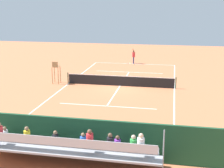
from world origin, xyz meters
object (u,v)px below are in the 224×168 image
(courtside_bench, at_px, (121,142))
(tennis_racket, at_px, (130,63))
(umpire_chair, at_px, (56,70))
(equipment_bag, at_px, (84,147))
(bleacher_stand, at_px, (67,149))
(tennis_player, at_px, (134,56))
(tennis_net, at_px, (120,81))
(tennis_ball_near, at_px, (134,65))

(courtside_bench, relative_size, tennis_racket, 3.11)
(umpire_chair, distance_m, equipment_bag, 14.74)
(bleacher_stand, xyz_separation_m, umpire_chair, (6.28, -15.12, 0.35))
(tennis_player, relative_size, tennis_racket, 3.33)
(bleacher_stand, height_order, equipment_bag, bleacher_stand)
(tennis_net, height_order, bleacher_stand, bleacher_stand)
(tennis_net, xyz_separation_m, bleacher_stand, (-0.08, 15.35, 0.46))
(courtside_bench, bearing_deg, tennis_net, -80.31)
(courtside_bench, height_order, tennis_player, tennis_player)
(umpire_chair, distance_m, tennis_racket, 12.87)
(tennis_net, bearing_deg, courtside_bench, 99.69)
(tennis_net, height_order, equipment_bag, tennis_net)
(courtside_bench, bearing_deg, tennis_racket, -83.27)
(umpire_chair, relative_size, tennis_player, 1.11)
(bleacher_stand, distance_m, tennis_ball_near, 25.74)
(tennis_net, distance_m, courtside_bench, 13.46)
(tennis_net, relative_size, umpire_chair, 4.81)
(tennis_net, height_order, tennis_player, tennis_player)
(courtside_bench, xyz_separation_m, tennis_ball_near, (2.21, -23.64, -0.53))
(tennis_racket, height_order, tennis_ball_near, tennis_ball_near)
(bleacher_stand, bearing_deg, tennis_player, -89.48)
(bleacher_stand, distance_m, equipment_bag, 2.12)
(tennis_player, relative_size, tennis_ball_near, 29.18)
(bleacher_stand, bearing_deg, tennis_racket, -88.47)
(tennis_net, relative_size, courtside_bench, 5.72)
(tennis_net, bearing_deg, bleacher_stand, 90.29)
(tennis_net, distance_m, tennis_player, 11.24)
(tennis_net, distance_m, tennis_ball_near, 10.38)
(equipment_bag, bearing_deg, tennis_ball_near, -89.34)
(courtside_bench, bearing_deg, umpire_chair, -57.00)
(tennis_ball_near, bearing_deg, tennis_net, 89.67)
(equipment_bag, height_order, tennis_ball_near, equipment_bag)
(tennis_player, xyz_separation_m, tennis_ball_near, (-0.22, 0.86, -0.98))
(tennis_racket, bearing_deg, tennis_player, 171.95)
(bleacher_stand, xyz_separation_m, tennis_ball_near, (0.02, -25.72, -0.93))
(bleacher_stand, xyz_separation_m, tennis_racket, (0.71, -26.64, -0.95))
(tennis_racket, bearing_deg, courtside_bench, 96.73)
(tennis_net, xyz_separation_m, tennis_player, (0.16, -11.22, 0.51))
(equipment_bag, distance_m, tennis_racket, 24.71)
(tennis_racket, bearing_deg, bleacher_stand, 91.53)
(tennis_ball_near, bearing_deg, equipment_bag, 90.66)
(tennis_net, xyz_separation_m, courtside_bench, (-2.27, 13.27, 0.06))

